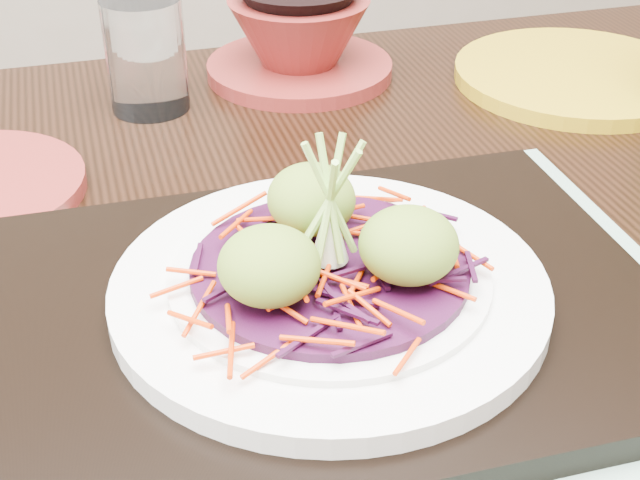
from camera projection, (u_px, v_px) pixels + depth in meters
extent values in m
cube|color=black|center=(274.00, 324.00, 0.53)|extent=(1.25, 0.85, 0.04)
cube|color=black|center=(638.00, 319.00, 1.16)|extent=(0.06, 0.06, 0.73)
cube|color=#81A690|center=(329.00, 325.00, 0.49)|extent=(0.42, 0.33, 0.00)
cube|color=black|center=(329.00, 310.00, 0.49)|extent=(0.37, 0.27, 0.02)
cylinder|color=white|center=(329.00, 289.00, 0.48)|extent=(0.24, 0.24, 0.01)
cylinder|color=white|center=(330.00, 277.00, 0.48)|extent=(0.17, 0.17, 0.01)
cylinder|color=#370B2E|center=(330.00, 268.00, 0.47)|extent=(0.15, 0.15, 0.01)
ellipsoid|color=olive|center=(270.00, 266.00, 0.44)|extent=(0.06, 0.06, 0.04)
ellipsoid|color=olive|center=(409.00, 246.00, 0.45)|extent=(0.06, 0.06, 0.04)
ellipsoid|color=olive|center=(312.00, 200.00, 0.49)|extent=(0.06, 0.06, 0.04)
cylinder|color=white|center=(146.00, 55.00, 0.72)|extent=(0.07, 0.07, 0.09)
cylinder|color=maroon|center=(300.00, 68.00, 0.80)|extent=(0.17, 0.17, 0.01)
cylinder|color=#A58312|center=(576.00, 75.00, 0.79)|extent=(0.28, 0.28, 0.01)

